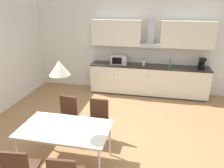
{
  "coord_description": "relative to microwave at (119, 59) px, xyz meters",
  "views": [
    {
      "loc": [
        1.08,
        -3.74,
        2.69
      ],
      "look_at": [
        0.15,
        0.61,
        1.0
      ],
      "focal_mm": 35.0,
      "sensor_mm": 36.0,
      "label": 1
    }
  ],
  "objects": [
    {
      "name": "chair_near_left",
      "position": [
        -0.62,
        -4.24,
        -0.51
      ],
      "size": [
        0.44,
        0.44,
        0.87
      ],
      "color": "#4C2D1E",
      "rests_on": "ground_plane"
    },
    {
      "name": "dining_table",
      "position": [
        -0.3,
        -3.43,
        -0.37
      ],
      "size": [
        1.49,
        0.86,
        0.72
      ],
      "color": "silver",
      "rests_on": "ground_plane"
    },
    {
      "name": "wall_back",
      "position": [
        0.05,
        0.35,
        0.33
      ],
      "size": [
        6.58,
        0.1,
        2.75
      ],
      "primitive_type": "cube",
      "color": "silver",
      "rests_on": "ground_plane"
    },
    {
      "name": "pendant_lamp",
      "position": [
        -0.3,
        -3.43,
        0.71
      ],
      "size": [
        0.32,
        0.32,
        0.22
      ],
      "primitive_type": "cone",
      "color": "silver"
    },
    {
      "name": "ground_plane",
      "position": [
        0.05,
        -2.59,
        -1.06
      ],
      "size": [
        8.22,
        8.66,
        0.02
      ],
      "primitive_type": "cube",
      "color": "#9E754C"
    },
    {
      "name": "bottle_green",
      "position": [
        1.5,
        -0.04,
        -0.04
      ],
      "size": [
        0.06,
        0.06,
        0.23
      ],
      "color": "green",
      "rests_on": "kitchen_counter"
    },
    {
      "name": "upper_wall_cabinets",
      "position": [
        0.89,
        0.13,
        0.77
      ],
      "size": [
        3.47,
        0.4,
        0.74
      ],
      "color": "silver"
    },
    {
      "name": "chair_far_right",
      "position": [
        0.04,
        -2.62,
        -0.51
      ],
      "size": [
        0.41,
        0.41,
        0.87
      ],
      "color": "#4C2D1E",
      "rests_on": "ground_plane"
    },
    {
      "name": "kitchen_counter",
      "position": [
        0.89,
        0.0,
        -0.59
      ],
      "size": [
        3.49,
        0.62,
        0.91
      ],
      "color": "#333333",
      "rests_on": "ground_plane"
    },
    {
      "name": "microwave",
      "position": [
        0.0,
        0.0,
        0.0
      ],
      "size": [
        0.48,
        0.35,
        0.28
      ],
      "color": "#ADADB2",
      "rests_on": "kitchen_counter"
    },
    {
      "name": "chair_far_left",
      "position": [
        -0.62,
        -2.62,
        -0.51
      ],
      "size": [
        0.44,
        0.44,
        0.87
      ],
      "color": "#4C2D1E",
      "rests_on": "ground_plane"
    },
    {
      "name": "coffee_maker",
      "position": [
        2.36,
        0.03,
        0.01
      ],
      "size": [
        0.18,
        0.19,
        0.3
      ],
      "color": "black",
      "rests_on": "kitchen_counter"
    },
    {
      "name": "backsplash_tile",
      "position": [
        0.89,
        0.29,
        0.12
      ],
      "size": [
        3.47,
        0.02,
        0.52
      ],
      "primitive_type": "cube",
      "color": "silver",
      "rests_on": "kitchen_counter"
    },
    {
      "name": "bottle_white",
      "position": [
        0.74,
        0.01,
        -0.05
      ],
      "size": [
        0.08,
        0.08,
        0.2
      ],
      "color": "white",
      "rests_on": "kitchen_counter"
    }
  ]
}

